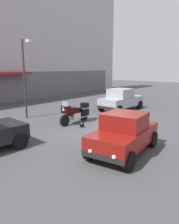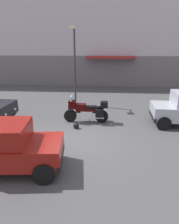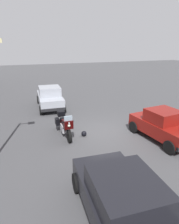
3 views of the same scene
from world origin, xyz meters
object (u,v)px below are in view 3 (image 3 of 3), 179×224
object	(u,v)px
helmet	(84,134)
car_compact_side	(162,125)
motorcycle	(65,124)
car_sedan_far	(126,206)
car_hatchback_near	(50,97)

from	to	relation	value
helmet	car_compact_side	distance (m)	4.02
motorcycle	helmet	xyz separation A→B (m)	(-0.43, -0.90, -0.48)
motorcycle	car_sedan_far	bearing A→B (deg)	1.04
helmet	car_hatchback_near	bearing A→B (deg)	8.99
helmet	car_sedan_far	xyz separation A→B (m)	(-5.68, 0.76, 0.64)
helmet	car_compact_side	bearing A→B (deg)	-114.66
helmet	car_compact_side	world-z (taller)	car_compact_side
helmet	car_sedan_far	distance (m)	5.77
motorcycle	car_compact_side	distance (m)	4.97
car_sedan_far	car_compact_side	bearing A→B (deg)	-44.19
motorcycle	car_compact_side	bearing A→B (deg)	64.83
car_hatchback_near	car_sedan_far	size ratio (longest dim) A/B	0.85
car_sedan_far	car_compact_side	world-z (taller)	same
motorcycle	car_compact_side	xyz separation A→B (m)	(-2.09, -4.51, 0.15)
car_sedan_far	car_hatchback_near	bearing A→B (deg)	3.69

